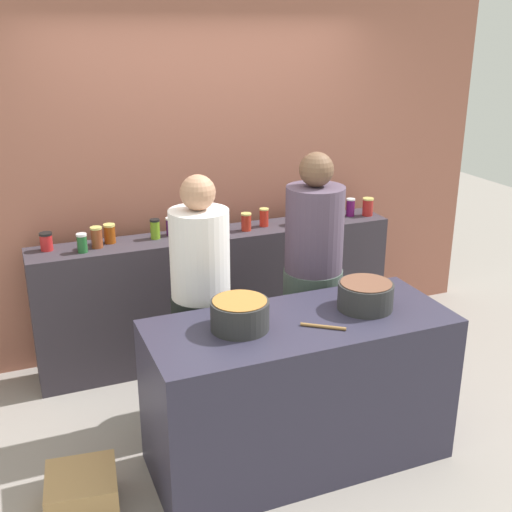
{
  "coord_description": "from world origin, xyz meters",
  "views": [
    {
      "loc": [
        -1.43,
        -3.14,
        2.42
      ],
      "look_at": [
        0.0,
        0.35,
        1.05
      ],
      "focal_mm": 44.98,
      "sensor_mm": 36.0,
      "label": 1
    }
  ],
  "objects_px": {
    "preserve_jar_0": "(46,241)",
    "preserve_jar_14": "(368,207)",
    "preserve_jar_1": "(82,243)",
    "wooden_spoon": "(323,327)",
    "preserve_jar_2": "(97,237)",
    "preserve_jar_7": "(218,225)",
    "preserve_jar_12": "(337,208)",
    "preserve_jar_8": "(246,222)",
    "preserve_jar_6": "(192,229)",
    "preserve_jar_9": "(264,217)",
    "preserve_jar_5": "(172,226)",
    "preserve_jar_4": "(155,229)",
    "preserve_jar_11": "(314,211)",
    "cook_with_tongs": "(202,318)",
    "bread_crate": "(82,493)",
    "preserve_jar_10": "(297,217)",
    "preserve_jar_3": "(110,233)",
    "cooking_pot_left": "(240,315)",
    "preserve_jar_13": "(350,207)",
    "cooking_pot_center": "(365,296)",
    "cook_in_cap": "(312,291)"
  },
  "relations": [
    {
      "from": "preserve_jar_12",
      "to": "preserve_jar_14",
      "type": "height_order",
      "value": "same"
    },
    {
      "from": "preserve_jar_5",
      "to": "preserve_jar_10",
      "type": "xyz_separation_m",
      "value": [
        0.95,
        -0.1,
        -0.01
      ]
    },
    {
      "from": "preserve_jar_6",
      "to": "preserve_jar_11",
      "type": "bearing_deg",
      "value": 1.98
    },
    {
      "from": "preserve_jar_1",
      "to": "cooking_pot_center",
      "type": "distance_m",
      "value": 1.92
    },
    {
      "from": "cooking_pot_left",
      "to": "preserve_jar_11",
      "type": "bearing_deg",
      "value": 50.55
    },
    {
      "from": "preserve_jar_5",
      "to": "preserve_jar_11",
      "type": "xyz_separation_m",
      "value": [
        1.13,
        -0.04,
        0.01
      ]
    },
    {
      "from": "preserve_jar_3",
      "to": "preserve_jar_7",
      "type": "xyz_separation_m",
      "value": [
        0.77,
        -0.08,
        -0.0
      ]
    },
    {
      "from": "preserve_jar_0",
      "to": "cook_with_tongs",
      "type": "xyz_separation_m",
      "value": [
        0.8,
        -0.9,
        -0.31
      ]
    },
    {
      "from": "preserve_jar_3",
      "to": "preserve_jar_13",
      "type": "distance_m",
      "value": 1.89
    },
    {
      "from": "preserve_jar_11",
      "to": "cooking_pot_left",
      "type": "bearing_deg",
      "value": -129.45
    },
    {
      "from": "cook_with_tongs",
      "to": "bread_crate",
      "type": "height_order",
      "value": "cook_with_tongs"
    },
    {
      "from": "preserve_jar_1",
      "to": "wooden_spoon",
      "type": "bearing_deg",
      "value": -54.53
    },
    {
      "from": "preserve_jar_10",
      "to": "preserve_jar_2",
      "type": "bearing_deg",
      "value": 178.89
    },
    {
      "from": "preserve_jar_1",
      "to": "preserve_jar_10",
      "type": "height_order",
      "value": "preserve_jar_1"
    },
    {
      "from": "preserve_jar_6",
      "to": "preserve_jar_13",
      "type": "distance_m",
      "value": 1.31
    },
    {
      "from": "preserve_jar_6",
      "to": "cook_with_tongs",
      "type": "bearing_deg",
      "value": -103.45
    },
    {
      "from": "preserve_jar_0",
      "to": "bread_crate",
      "type": "xyz_separation_m",
      "value": [
        -0.05,
        -1.44,
        -0.93
      ]
    },
    {
      "from": "preserve_jar_6",
      "to": "preserve_jar_9",
      "type": "height_order",
      "value": "preserve_jar_9"
    },
    {
      "from": "preserve_jar_6",
      "to": "preserve_jar_4",
      "type": "bearing_deg",
      "value": 171.17
    },
    {
      "from": "preserve_jar_1",
      "to": "preserve_jar_4",
      "type": "bearing_deg",
      "value": 10.82
    },
    {
      "from": "preserve_jar_2",
      "to": "preserve_jar_7",
      "type": "relative_size",
      "value": 1.16
    },
    {
      "from": "preserve_jar_6",
      "to": "cook_in_cap",
      "type": "xyz_separation_m",
      "value": [
        0.59,
        -0.77,
        -0.28
      ]
    },
    {
      "from": "preserve_jar_1",
      "to": "preserve_jar_11",
      "type": "bearing_deg",
      "value": 3.03
    },
    {
      "from": "preserve_jar_7",
      "to": "preserve_jar_10",
      "type": "distance_m",
      "value": 0.63
    },
    {
      "from": "preserve_jar_8",
      "to": "cook_with_tongs",
      "type": "distance_m",
      "value": 1.06
    },
    {
      "from": "cooking_pot_left",
      "to": "cook_with_tongs",
      "type": "height_order",
      "value": "cook_with_tongs"
    },
    {
      "from": "preserve_jar_2",
      "to": "cooking_pot_center",
      "type": "relative_size",
      "value": 0.46
    },
    {
      "from": "preserve_jar_7",
      "to": "bread_crate",
      "type": "distance_m",
      "value": 2.06
    },
    {
      "from": "preserve_jar_10",
      "to": "bread_crate",
      "type": "height_order",
      "value": "preserve_jar_10"
    },
    {
      "from": "preserve_jar_13",
      "to": "wooden_spoon",
      "type": "relative_size",
      "value": 0.58
    },
    {
      "from": "preserve_jar_4",
      "to": "preserve_jar_8",
      "type": "distance_m",
      "value": 0.67
    },
    {
      "from": "preserve_jar_14",
      "to": "cook_in_cap",
      "type": "distance_m",
      "value": 1.18
    },
    {
      "from": "preserve_jar_12",
      "to": "preserve_jar_11",
      "type": "bearing_deg",
      "value": -178.1
    },
    {
      "from": "preserve_jar_0",
      "to": "preserve_jar_5",
      "type": "xyz_separation_m",
      "value": [
        0.87,
        0.0,
        0.0
      ]
    },
    {
      "from": "preserve_jar_0",
      "to": "preserve_jar_1",
      "type": "height_order",
      "value": "preserve_jar_1"
    },
    {
      "from": "preserve_jar_3",
      "to": "cooking_pot_center",
      "type": "bearing_deg",
      "value": -50.96
    },
    {
      "from": "preserve_jar_13",
      "to": "preserve_jar_6",
      "type": "bearing_deg",
      "value": -179.29
    },
    {
      "from": "preserve_jar_1",
      "to": "preserve_jar_9",
      "type": "height_order",
      "value": "preserve_jar_9"
    },
    {
      "from": "preserve_jar_7",
      "to": "preserve_jar_12",
      "type": "bearing_deg",
      "value": 3.11
    },
    {
      "from": "preserve_jar_0",
      "to": "preserve_jar_14",
      "type": "relative_size",
      "value": 0.87
    },
    {
      "from": "preserve_jar_9",
      "to": "preserve_jar_12",
      "type": "xyz_separation_m",
      "value": [
        0.64,
        0.02,
        0.0
      ]
    },
    {
      "from": "wooden_spoon",
      "to": "preserve_jar_8",
      "type": "bearing_deg",
      "value": 84.46
    },
    {
      "from": "preserve_jar_4",
      "to": "preserve_jar_8",
      "type": "xyz_separation_m",
      "value": [
        0.67,
        -0.07,
        -0.01
      ]
    },
    {
      "from": "cooking_pot_left",
      "to": "bread_crate",
      "type": "xyz_separation_m",
      "value": [
        -0.89,
        -0.01,
        -0.86
      ]
    },
    {
      "from": "preserve_jar_3",
      "to": "cooking_pot_left",
      "type": "xyz_separation_m",
      "value": [
        0.43,
        -1.43,
        -0.07
      ]
    },
    {
      "from": "wooden_spoon",
      "to": "preserve_jar_2",
      "type": "bearing_deg",
      "value": 121.6
    },
    {
      "from": "preserve_jar_2",
      "to": "preserve_jar_1",
      "type": "bearing_deg",
      "value": -151.03
    },
    {
      "from": "preserve_jar_5",
      "to": "wooden_spoon",
      "type": "bearing_deg",
      "value": -76.15
    },
    {
      "from": "preserve_jar_8",
      "to": "preserve_jar_14",
      "type": "height_order",
      "value": "preserve_jar_14"
    },
    {
      "from": "preserve_jar_9",
      "to": "cook_in_cap",
      "type": "xyz_separation_m",
      "value": [
        0.01,
        -0.79,
        -0.29
      ]
    }
  ]
}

